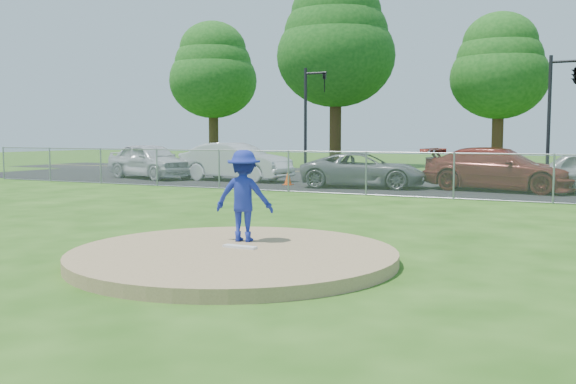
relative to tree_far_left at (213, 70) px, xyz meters
name	(u,v)px	position (x,y,z in m)	size (l,w,h in m)	color
ground	(406,204)	(22.00, -23.00, -7.06)	(120.00, 120.00, 0.00)	#204B10
pitchers_mound	(234,256)	(22.00, -33.00, -6.96)	(5.40, 5.40, 0.20)	#90754F
pitching_rubber	(240,247)	(22.00, -32.80, -6.84)	(0.60, 0.15, 0.04)	white
chain_link_fence	(423,175)	(22.00, -21.00, -6.31)	(40.00, 0.06, 1.50)	gray
parking_lot	(453,188)	(22.00, -16.50, -7.05)	(50.00, 8.00, 0.01)	black
street	(486,177)	(22.00, -9.00, -7.06)	(60.00, 7.00, 0.01)	black
tree_far_left	(213,70)	(0.00, 0.00, 0.00)	(6.72, 6.72, 10.74)	#372714
tree_left	(336,41)	(11.00, -2.00, 1.18)	(7.84, 7.84, 12.53)	#322212
tree_center	(499,66)	(21.00, 1.00, -0.59)	(6.16, 6.16, 9.84)	#3C2415
traffic_signal_left	(310,111)	(13.24, -11.00, -3.70)	(1.28, 0.20, 5.60)	black
traffic_signal_center	(574,77)	(25.97, -11.00, -2.45)	(1.42, 2.48, 5.60)	black
pitcher	(244,196)	(21.70, -32.15, -6.05)	(1.05, 0.60, 1.63)	navy
traffic_cone	(288,177)	(15.58, -18.20, -6.73)	(0.33, 0.33, 0.64)	#FF520D
parked_car_silver	(150,161)	(7.87, -17.51, -6.19)	(2.02, 5.02, 1.71)	silver
parked_car_white	(236,162)	(12.33, -17.01, -6.19)	(1.82, 5.22, 1.72)	silver
parked_car_gray	(364,170)	(18.80, -17.91, -6.37)	(2.27, 4.92, 1.37)	slate
parked_car_darkred	(499,169)	(23.84, -17.16, -6.24)	(2.26, 5.56, 1.61)	maroon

